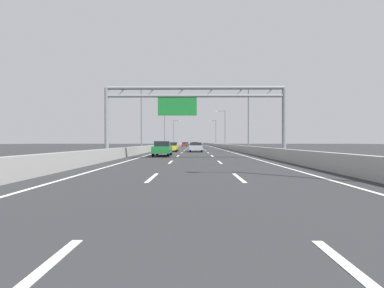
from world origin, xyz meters
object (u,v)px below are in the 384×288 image
Objects in this scene: streetlamp_left_far at (166,127)px; streetlamp_right_distant at (215,131)px; orange_car at (195,144)px; red_car at (184,144)px; streetlamp_right_mid at (247,115)px; streetlamp_left_mid at (143,115)px; white_car at (195,144)px; green_car at (162,149)px; sign_gantry at (193,104)px; streetlamp_left_distant at (174,131)px; yellow_car at (172,147)px; silver_car at (196,147)px; blue_car at (186,144)px; streetlamp_right_far at (224,127)px.

streetlamp_left_far is 34.65m from streetlamp_right_distant.
red_car is at bearing -97.10° from orange_car.
streetlamp_right_mid is 2.17× the size of red_car.
streetlamp_left_mid is 31.27m from streetlamp_left_far.
white_car is (0.15, -46.18, 0.01)m from orange_car.
orange_car is 0.97× the size of green_car.
white_car is at bearing 89.75° from sign_gantry.
streetlamp_right_distant is (7.67, 78.52, 0.57)m from sign_gantry.
streetlamp_left_distant is at bearing 90.00° from streetlamp_left_mid.
yellow_car is at bearing 90.31° from green_car.
streetlamp_right_mid is 2.23× the size of green_car.
yellow_car is (-3.56, -39.52, -0.02)m from white_car.
green_car is at bearing -89.69° from yellow_car.
streetlamp_right_distant reaches higher than yellow_car.
streetlamp_left_mid is 2.17× the size of silver_car.
streetlamp_left_far is at bearing 115.52° from streetlamp_right_mid.
streetlamp_right_mid is 34.65m from streetlamp_left_far.
white_car is at bearing 90.15° from silver_car.
blue_car is (-11.06, 79.79, -4.69)m from streetlamp_right_mid.
yellow_car is (-3.32, 18.25, -4.09)m from sign_gantry.
blue_car is (-11.06, 48.52, -4.69)m from streetlamp_right_far.
streetlamp_left_mid is at bearing -115.52° from streetlamp_right_far.
streetlamp_left_far is at bearing 98.73° from sign_gantry.
streetlamp_right_mid reaches higher than blue_car.
yellow_car is at bearing -110.75° from streetlamp_right_far.
orange_car is at bearing 82.90° from red_car.
red_car is (-0.15, 57.09, -0.02)m from yellow_car.
sign_gantry is 3.61× the size of silver_car.
streetlamp_right_far reaches higher than white_car.
streetlamp_left_far is at bearing 180.00° from streetlamp_right_far.
green_car is 1.01× the size of white_car.
streetlamp_left_mid is 62.54m from streetlamp_left_distant.
streetlamp_right_distant is 2.30× the size of orange_car.
streetlamp_right_mid is 31.27m from streetlamp_right_far.
streetlamp_right_distant is 61.65m from silver_car.
streetlamp_left_distant is 2.17× the size of red_car.
sign_gantry is at bearing -90.25° from white_car.
streetlamp_right_far is 2.23× the size of green_car.
yellow_car is (3.94, -60.27, -4.67)m from streetlamp_left_distant.
green_car reaches higher than yellow_car.
blue_car is 0.99× the size of red_car.
streetlamp_left_mid is 14.93m from streetlamp_right_mid.
streetlamp_left_far is at bearing -90.00° from streetlamp_left_distant.
streetlamp_left_mid is 64.30m from streetlamp_right_distant.
orange_car is 0.98× the size of white_car.
sign_gantry reaches higher than yellow_car.
streetlamp_left_far is 2.10× the size of yellow_car.
streetlamp_right_far reaches higher than yellow_car.
streetlamp_right_distant is 2.17× the size of silver_car.
streetlamp_left_distant reaches higher than orange_car.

